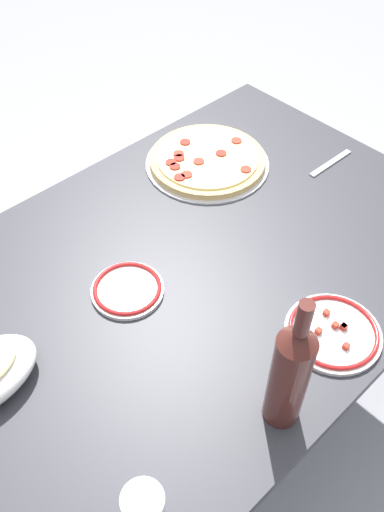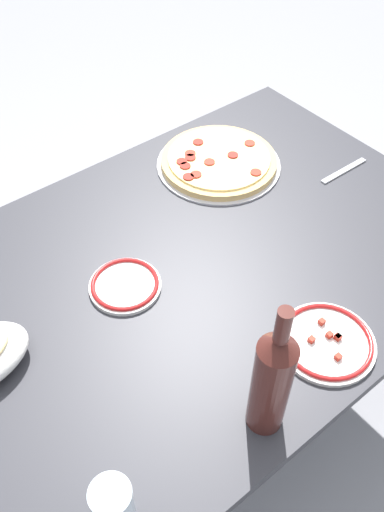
{
  "view_description": "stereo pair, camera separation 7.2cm",
  "coord_description": "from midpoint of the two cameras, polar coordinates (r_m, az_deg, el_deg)",
  "views": [
    {
      "loc": [
        -0.59,
        -0.63,
        1.68
      ],
      "look_at": [
        0.0,
        0.0,
        0.74
      ],
      "focal_mm": 38.25,
      "sensor_mm": 36.0,
      "label": 1
    },
    {
      "loc": [
        -0.54,
        -0.68,
        1.68
      ],
      "look_at": [
        0.0,
        0.0,
        0.74
      ],
      "focal_mm": 38.25,
      "sensor_mm": 36.0,
      "label": 2
    }
  ],
  "objects": [
    {
      "name": "water_glass",
      "position": [
        0.95,
        -5.73,
        -24.9
      ],
      "size": [
        0.07,
        0.07,
        0.14
      ],
      "primitive_type": "cylinder",
      "color": "silver",
      "rests_on": "dining_table"
    },
    {
      "name": "side_plate_far",
      "position": [
        1.19,
        15.62,
        -8.68
      ],
      "size": [
        0.21,
        0.21,
        0.02
      ],
      "color": "white",
      "rests_on": "dining_table"
    },
    {
      "name": "ground_plane",
      "position": [
        1.89,
        1.14,
        -15.47
      ],
      "size": [
        8.0,
        8.0,
        0.0
      ],
      "primitive_type": "plane",
      "color": "gray",
      "rests_on": "ground"
    },
    {
      "name": "pepperoni_pizza",
      "position": [
        1.57,
        4.14,
        9.83
      ],
      "size": [
        0.35,
        0.35,
        0.03
      ],
      "color": "#B7B7BC",
      "rests_on": "dining_table"
    },
    {
      "name": "dining_table",
      "position": [
        1.38,
        1.51,
        -3.84
      ],
      "size": [
        1.41,
        0.94,
        0.71
      ],
      "color": "#2D2D33",
      "rests_on": "ground"
    },
    {
      "name": "fork_left",
      "position": [
        1.62,
        16.85,
        8.5
      ],
      "size": [
        0.17,
        0.02,
        0.0
      ],
      "primitive_type": "cube",
      "rotation": [
        0.0,
        0.0,
        3.12
      ],
      "color": "#B7B7BC",
      "rests_on": "dining_table"
    },
    {
      "name": "side_plate_near",
      "position": [
        1.25,
        -5.37,
        -3.08
      ],
      "size": [
        0.17,
        0.17,
        0.02
      ],
      "color": "white",
      "rests_on": "dining_table"
    },
    {
      "name": "wine_bottle",
      "position": [
        0.97,
        10.5,
        -12.81
      ],
      "size": [
        0.07,
        0.07,
        0.34
      ],
      "color": "#471E19",
      "rests_on": "dining_table"
    }
  ]
}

